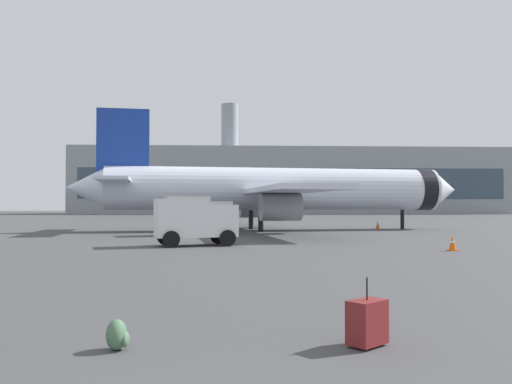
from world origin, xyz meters
name	(u,v)px	position (x,y,z in m)	size (l,w,h in m)	color
airplane_at_gate	(275,189)	(4.38, 43.42, 3.66)	(35.75, 32.35, 10.50)	silver
service_truck	(197,214)	(-2.08, 35.93, 1.61)	(5.19, 3.47, 2.90)	white
cargo_van	(195,220)	(-1.59, 25.72, 1.45)	(4.78, 3.31, 2.60)	white
safety_cone_near	(452,243)	(11.38, 21.85, 0.37)	(0.44, 0.44, 0.76)	#F2590C
safety_cone_mid	(378,225)	(14.18, 45.09, 0.37)	(0.44, 0.44, 0.76)	#F2590C
rolling_suitcase	(367,322)	(2.59, 4.58, 0.39)	(0.75, 0.72, 1.10)	maroon
traveller_backpack	(117,335)	(-1.36, 4.55, 0.23)	(0.36, 0.40, 0.48)	#476B4C
terminal_building	(289,181)	(15.89, 134.46, 8.43)	(109.84, 20.57, 28.69)	gray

